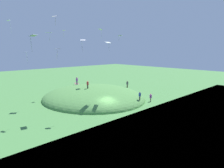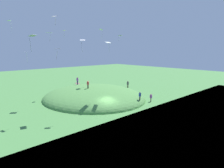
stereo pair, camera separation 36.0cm
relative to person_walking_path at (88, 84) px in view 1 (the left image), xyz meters
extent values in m
plane|color=#467F3F|center=(-7.42, 1.22, -3.47)|extent=(160.00, 160.00, 0.00)
ellipsoid|color=#4C8441|center=(0.73, -1.96, -3.47)|extent=(22.43, 20.68, 5.07)
cube|color=brown|center=(14.66, -7.54, -3.45)|extent=(11.54, 6.15, 0.04)
cube|color=black|center=(0.00, 0.00, -0.60)|extent=(0.24, 0.26, 0.76)
cylinder|color=#D23A38|center=(0.00, 0.00, 0.07)|extent=(0.59, 0.59, 0.60)
sphere|color=tan|center=(0.00, 0.00, 0.49)|extent=(0.23, 0.23, 0.23)
cube|color=brown|center=(-1.44, -10.26, -1.64)|extent=(0.20, 0.28, 0.79)
cylinder|color=#48444A|center=(-1.44, -10.26, -0.93)|extent=(0.57, 0.57, 0.62)
sphere|color=brown|center=(-1.44, -10.26, -0.50)|extent=(0.24, 0.24, 0.24)
cube|color=navy|center=(6.72, -1.83, -0.90)|extent=(0.26, 0.25, 0.85)
cylinder|color=purple|center=(6.72, -1.83, -0.13)|extent=(0.60, 0.60, 0.67)
sphere|color=#A5705F|center=(6.72, -1.83, 0.33)|extent=(0.26, 0.26, 0.26)
cube|color=#352D37|center=(-9.21, -5.11, -2.19)|extent=(0.16, 0.26, 0.77)
cylinder|color=#2E48AC|center=(-9.21, -5.11, -1.50)|extent=(0.49, 0.49, 0.61)
sphere|color=#957555|center=(-9.21, -5.11, -1.08)|extent=(0.23, 0.23, 0.23)
cube|color=brown|center=(-9.26, -8.50, -3.08)|extent=(0.28, 0.26, 0.77)
cylinder|color=purple|center=(-9.26, -8.50, -2.39)|extent=(0.64, 0.64, 0.61)
sphere|color=#A07359|center=(-9.26, -8.50, -1.97)|extent=(0.23, 0.23, 0.23)
cube|color=white|center=(-7.18, 5.88, 8.04)|extent=(0.83, 0.89, 0.18)
cylinder|color=white|center=(-7.02, 5.93, 7.08)|extent=(0.22, 0.10, 1.55)
cube|color=silver|center=(2.61, 6.38, 9.70)|extent=(1.23, 1.29, 0.05)
cylinder|color=silver|center=(2.80, 6.16, 8.79)|extent=(0.16, 0.22, 1.26)
cube|color=white|center=(-2.49, 12.44, 6.30)|extent=(0.93, 0.77, 0.08)
cylinder|color=white|center=(-2.22, 12.19, 5.42)|extent=(0.13, 0.18, 1.37)
cube|color=silver|center=(-5.54, -0.56, 7.93)|extent=(0.72, 1.05, 0.26)
cylinder|color=silver|center=(-5.67, -0.65, 6.99)|extent=(0.04, 0.16, 1.34)
cube|color=silver|center=(-6.59, -2.51, 9.14)|extent=(1.15, 1.18, 0.09)
cylinder|color=silver|center=(-6.42, -2.31, 8.50)|extent=(0.12, 0.04, 0.81)
cube|color=white|center=(2.00, -5.16, 11.04)|extent=(1.22, 1.02, 0.27)
cylinder|color=white|center=(1.96, -5.41, 9.86)|extent=(0.29, 0.17, 1.83)
cube|color=white|center=(-4.07, 8.57, 11.43)|extent=(0.84, 0.69, 0.20)
cylinder|color=white|center=(-3.93, 8.37, 10.70)|extent=(0.12, 0.11, 1.09)
cube|color=white|center=(6.20, 11.84, 11.64)|extent=(0.81, 0.76, 0.12)
cylinder|color=white|center=(5.96, 11.65, 10.49)|extent=(0.18, 0.04, 1.97)
cube|color=silver|center=(7.11, 0.79, 10.83)|extent=(0.67, 0.80, 0.09)
cylinder|color=silver|center=(6.82, 1.01, 10.01)|extent=(0.22, 0.13, 1.29)
cube|color=white|center=(-4.99, 8.83, 6.81)|extent=(1.25, 1.01, 0.07)
cylinder|color=white|center=(-5.18, 9.03, 5.88)|extent=(0.20, 0.18, 1.30)
cube|color=white|center=(-9.55, 13.95, 8.15)|extent=(0.89, 0.99, 0.19)
cylinder|color=white|center=(-9.51, 14.23, 7.17)|extent=(0.26, 0.23, 1.53)
camera|label=1|loc=(-30.78, 22.33, 6.56)|focal=30.69mm
camera|label=2|loc=(-31.03, 22.06, 6.56)|focal=30.69mm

